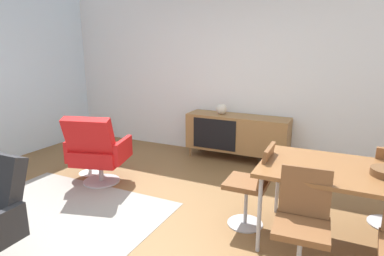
% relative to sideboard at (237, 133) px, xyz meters
% --- Properties ---
extents(ground_plane, '(8.32, 8.32, 0.00)m').
position_rel_sideboard_xyz_m(ground_plane, '(-0.15, -2.30, -0.44)').
color(ground_plane, brown).
extents(wall_back, '(6.80, 0.12, 2.80)m').
position_rel_sideboard_xyz_m(wall_back, '(-0.15, 0.30, 0.96)').
color(wall_back, white).
rests_on(wall_back, ground_plane).
extents(sideboard, '(1.60, 0.45, 0.72)m').
position_rel_sideboard_xyz_m(sideboard, '(0.00, 0.00, 0.00)').
color(sideboard, olive).
rests_on(sideboard, ground_plane).
extents(vase_cobalt, '(0.16, 0.16, 0.16)m').
position_rel_sideboard_xyz_m(vase_cobalt, '(-0.27, 0.00, 0.36)').
color(vase_cobalt, beige).
rests_on(vase_cobalt, sideboard).
extents(dining_table, '(1.60, 0.90, 0.74)m').
position_rel_sideboard_xyz_m(dining_table, '(1.65, -1.84, 0.26)').
color(dining_table, brown).
rests_on(dining_table, ground_plane).
extents(dining_chair_near_window, '(0.43, 0.41, 0.86)m').
position_rel_sideboard_xyz_m(dining_chair_near_window, '(0.76, -1.83, 0.03)').
color(dining_chair_near_window, brown).
rests_on(dining_chair_near_window, ground_plane).
extents(dining_chair_front_left, '(0.43, 0.45, 0.86)m').
position_rel_sideboard_xyz_m(dining_chair_front_left, '(1.30, -2.39, 0.03)').
color(dining_chair_front_left, brown).
rests_on(dining_chair_front_left, ground_plane).
extents(lounge_chair_red, '(0.83, 0.79, 0.95)m').
position_rel_sideboard_xyz_m(lounge_chair_red, '(-1.33, -1.69, 0.03)').
color(lounge_chair_red, red).
rests_on(lounge_chair_red, ground_plane).
extents(side_table_round, '(0.44, 0.44, 0.52)m').
position_rel_sideboard_xyz_m(side_table_round, '(-1.72, -1.44, -0.12)').
color(side_table_round, white).
rests_on(side_table_round, ground_plane).
extents(fruit_bowl, '(0.20, 0.20, 0.11)m').
position_rel_sideboard_xyz_m(fruit_bowl, '(-1.72, -1.44, 0.12)').
color(fruit_bowl, '#262628').
rests_on(fruit_bowl, side_table_round).
extents(area_rug, '(2.20, 1.70, 0.01)m').
position_rel_sideboard_xyz_m(area_rug, '(-1.17, -2.57, -0.44)').
color(area_rug, gray).
rests_on(area_rug, ground_plane).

